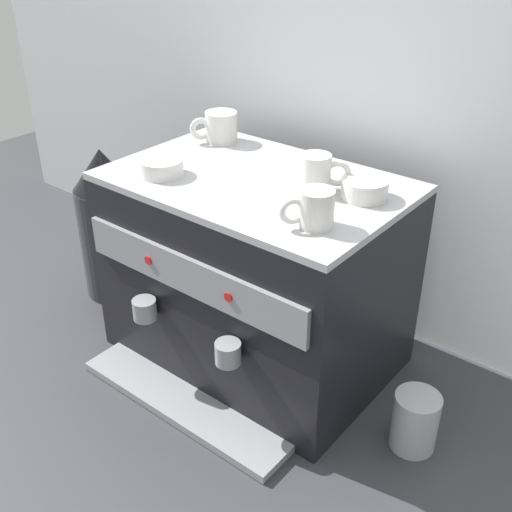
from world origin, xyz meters
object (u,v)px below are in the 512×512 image
at_px(espresso_machine, 255,273).
at_px(milk_pitcher, 415,421).
at_px(coffee_grinder, 109,224).
at_px(ceramic_cup_1, 314,209).
at_px(ceramic_cup_2, 220,127).
at_px(ceramic_bowl_0, 364,189).
at_px(ceramic_cup_0, 317,173).
at_px(ceramic_bowl_1, 161,168).

height_order(espresso_machine, milk_pitcher, espresso_machine).
relative_size(espresso_machine, coffee_grinder, 1.49).
bearing_deg(milk_pitcher, ceramic_cup_1, -163.06).
bearing_deg(ceramic_cup_2, ceramic_cup_1, -28.33).
xyz_separation_m(ceramic_cup_1, ceramic_cup_2, (-0.46, 0.25, 0.00)).
distance_m(ceramic_cup_1, ceramic_bowl_0, 0.18).
bearing_deg(coffee_grinder, ceramic_cup_1, -5.94).
bearing_deg(ceramic_cup_0, milk_pitcher, -12.61).
bearing_deg(ceramic_cup_1, ceramic_bowl_1, -179.60).
height_order(ceramic_cup_2, ceramic_bowl_0, ceramic_cup_2).
bearing_deg(ceramic_bowl_1, ceramic_cup_1, 0.40).
xyz_separation_m(ceramic_bowl_0, coffee_grinder, (-0.76, -0.10, -0.28)).
xyz_separation_m(ceramic_bowl_0, ceramic_bowl_1, (-0.42, -0.18, -0.00)).
bearing_deg(ceramic_cup_1, espresso_machine, 154.90).
bearing_deg(ceramic_bowl_1, ceramic_cup_0, 24.51).
bearing_deg(ceramic_bowl_0, ceramic_cup_0, -162.23).
xyz_separation_m(espresso_machine, ceramic_bowl_0, (0.24, 0.07, 0.27)).
distance_m(ceramic_cup_1, coffee_grinder, 0.81).
relative_size(ceramic_cup_1, ceramic_cup_2, 0.86).
height_order(ceramic_cup_1, coffee_grinder, ceramic_cup_1).
bearing_deg(ceramic_bowl_0, espresso_machine, -164.30).
bearing_deg(coffee_grinder, ceramic_bowl_0, 7.45).
xyz_separation_m(ceramic_cup_1, coffee_grinder, (-0.75, 0.08, -0.30)).
distance_m(ceramic_cup_1, ceramic_bowl_1, 0.42).
xyz_separation_m(ceramic_bowl_1, coffee_grinder, (-0.33, 0.08, -0.28)).
distance_m(espresso_machine, ceramic_bowl_0, 0.37).
xyz_separation_m(ceramic_cup_2, coffee_grinder, (-0.29, -0.17, -0.30)).
xyz_separation_m(espresso_machine, coffee_grinder, (-0.52, -0.03, -0.02)).
height_order(ceramic_cup_0, ceramic_cup_2, ceramic_cup_0).
bearing_deg(ceramic_cup_2, milk_pitcher, -14.26).
distance_m(ceramic_cup_2, milk_pitcher, 0.86).
bearing_deg(ceramic_bowl_1, ceramic_bowl_0, 22.99).
bearing_deg(ceramic_bowl_0, coffee_grinder, -172.55).
xyz_separation_m(ceramic_cup_2, ceramic_bowl_1, (0.05, -0.25, -0.02)).
height_order(ceramic_cup_0, ceramic_cup_1, ceramic_cup_0).
xyz_separation_m(espresso_machine, ceramic_cup_2, (-0.23, 0.14, 0.28)).
distance_m(ceramic_cup_2, ceramic_bowl_0, 0.48).
height_order(ceramic_cup_0, ceramic_bowl_1, ceramic_cup_0).
distance_m(ceramic_cup_2, coffee_grinder, 0.45).
bearing_deg(ceramic_cup_1, milk_pitcher, 16.94).
relative_size(ceramic_bowl_0, coffee_grinder, 0.22).
bearing_deg(milk_pitcher, coffee_grinder, 179.66).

